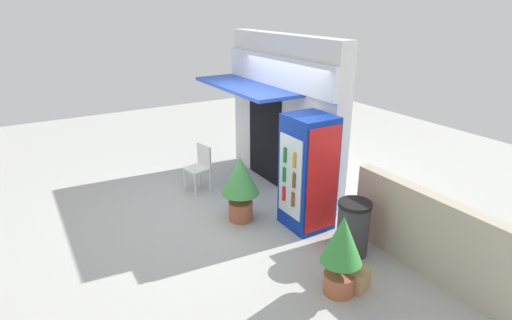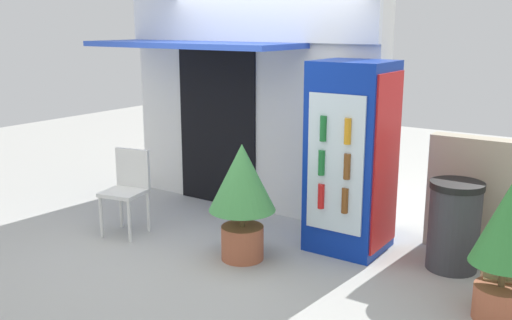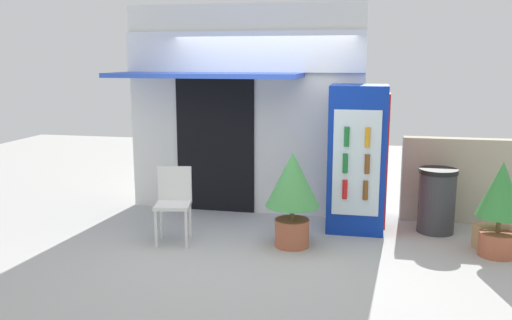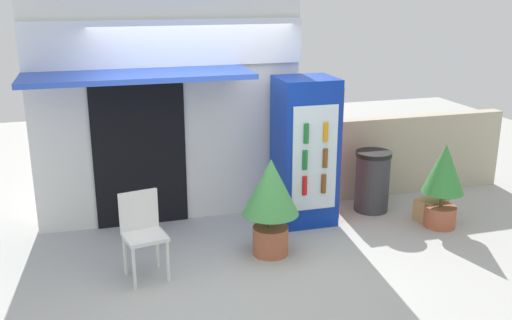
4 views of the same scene
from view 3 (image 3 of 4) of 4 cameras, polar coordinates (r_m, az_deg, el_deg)
name	(u,v)px [view 3 (image 3 of 4)]	position (r m, az deg, el deg)	size (l,w,h in m)	color
ground	(244,242)	(6.62, -1.30, -8.73)	(16.00, 16.00, 0.00)	#B2B2AD
storefront_building	(243,107)	(7.73, -1.40, 5.64)	(3.37, 1.25, 2.95)	silver
drink_cooler	(358,158)	(7.02, 10.72, 0.16)	(0.74, 0.73, 1.88)	#0C2D9E
plastic_chair	(174,198)	(6.61, -8.71, -4.05)	(0.48, 0.48, 0.91)	silver
potted_plant_near_shop	(292,189)	(6.31, 3.89, -3.08)	(0.64, 0.64, 1.13)	#AD5B3D
potted_plant_curbside	(501,201)	(6.58, 24.50, -3.95)	(0.52, 0.52, 1.09)	#AD5B3D
trash_bin	(437,200)	(7.26, 18.60, -4.08)	(0.48, 0.48, 0.83)	#38383D
stone_boundary_wall	(508,182)	(7.92, 25.16, -2.16)	(2.76, 0.20, 1.15)	#B7AD93
cardboard_box	(493,237)	(6.93, 23.85, -7.51)	(0.39, 0.27, 0.29)	tan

